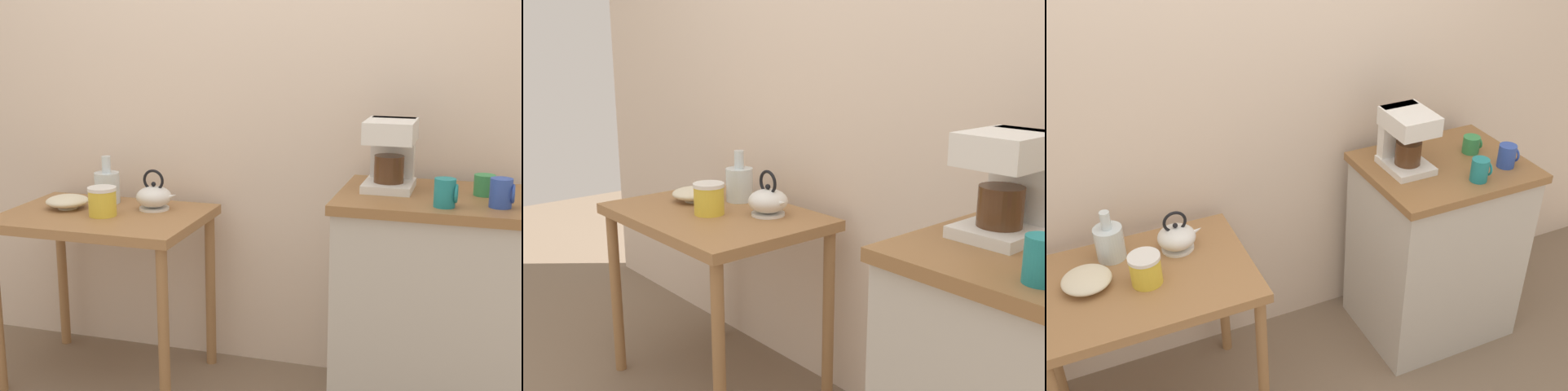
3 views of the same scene
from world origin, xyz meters
TOP-DOWN VIEW (x-y plane):
  - back_wall at (0.10, 0.37)m, footprint 4.40×0.10m
  - wooden_table at (-0.58, -0.03)m, footprint 0.82×0.58m
  - bowl_stoneware at (-0.77, 0.00)m, footprint 0.18×0.18m
  - teakettle at (-0.41, 0.09)m, footprint 0.18×0.15m
  - glass_carafe_vase at (-0.65, 0.14)m, footprint 0.11×0.11m
  - canister_enamel at (-0.56, -0.06)m, footprint 0.12×0.12m
  - coffee_maker at (0.58, 0.05)m, footprint 0.18×0.22m
  - mug_dark_teal at (0.80, -0.19)m, footprint 0.08×0.07m

SIDE VIEW (x-z plane):
  - wooden_table at x=-0.58m, z-range 0.27..1.00m
  - bowl_stoneware at x=-0.77m, z-range 0.73..0.79m
  - teakettle at x=-0.41m, z-range 0.70..0.87m
  - canister_enamel at x=-0.56m, z-range 0.73..0.85m
  - glass_carafe_vase at x=-0.65m, z-range 0.70..0.91m
  - mug_dark_teal at x=0.80m, z-range 0.90..1.00m
  - coffee_maker at x=0.58m, z-range 0.91..1.17m
  - back_wall at x=0.10m, z-range 0.00..2.80m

